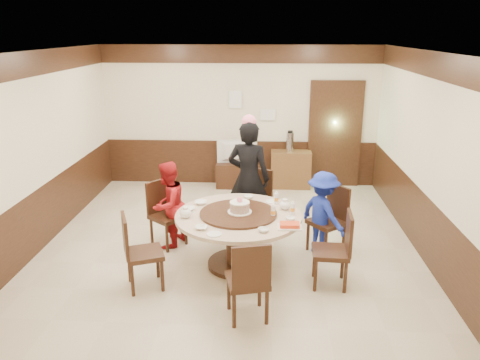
# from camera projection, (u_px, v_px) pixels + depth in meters

# --- Properties ---
(room) EXTENTS (6.00, 6.04, 2.84)m
(room) POSITION_uv_depth(u_px,v_px,m) (230.00, 176.00, 6.68)
(room) COLOR beige
(room) RESTS_ON ground
(banquet_table) EXTENTS (1.67, 1.67, 0.78)m
(banquet_table) POSITION_uv_depth(u_px,v_px,m) (238.00, 230.00, 6.23)
(banquet_table) COLOR black
(banquet_table) RESTS_ON ground
(chair_0) EXTENTS (0.62, 0.62, 0.97)m
(chair_0) POSITION_uv_depth(u_px,v_px,m) (327.00, 231.00, 6.73)
(chair_0) COLOR black
(chair_0) RESTS_ON ground
(chair_1) EXTENTS (0.59, 0.60, 0.97)m
(chair_1) POSITION_uv_depth(u_px,v_px,m) (255.00, 211.00, 7.47)
(chair_1) COLOR black
(chair_1) RESTS_ON ground
(chair_2) EXTENTS (0.62, 0.62, 0.97)m
(chair_2) POSITION_uv_depth(u_px,v_px,m) (168.00, 225.00, 6.94)
(chair_2) COLOR black
(chair_2) RESTS_ON ground
(chair_3) EXTENTS (0.58, 0.57, 0.97)m
(chair_3) POSITION_uv_depth(u_px,v_px,m) (143.00, 265.00, 5.78)
(chair_3) COLOR black
(chair_3) RESTS_ON ground
(chair_4) EXTENTS (0.53, 0.54, 0.97)m
(chair_4) POSITION_uv_depth(u_px,v_px,m) (248.00, 293.00, 5.15)
(chair_4) COLOR black
(chair_4) RESTS_ON ground
(chair_5) EXTENTS (0.47, 0.46, 0.97)m
(chair_5) POSITION_uv_depth(u_px,v_px,m) (332.00, 263.00, 5.83)
(chair_5) COLOR black
(chair_5) RESTS_ON ground
(person_standing) EXTENTS (0.73, 0.57, 1.80)m
(person_standing) POSITION_uv_depth(u_px,v_px,m) (249.00, 178.00, 7.17)
(person_standing) COLOR black
(person_standing) RESTS_ON ground
(person_red) EXTENTS (0.69, 0.76, 1.29)m
(person_red) POSITION_uv_depth(u_px,v_px,m) (168.00, 205.00, 6.81)
(person_red) COLOR #A7161A
(person_red) RESTS_ON ground
(person_blue) EXTENTS (0.83, 0.90, 1.21)m
(person_blue) POSITION_uv_depth(u_px,v_px,m) (323.00, 213.00, 6.59)
(person_blue) COLOR #182A9D
(person_blue) RESTS_ON ground
(birthday_cake) EXTENTS (0.32, 0.32, 0.21)m
(birthday_cake) POSITION_uv_depth(u_px,v_px,m) (240.00, 207.00, 6.15)
(birthday_cake) COLOR white
(birthday_cake) RESTS_ON banquet_table
(teapot_left) EXTENTS (0.17, 0.15, 0.13)m
(teapot_left) POSITION_uv_depth(u_px,v_px,m) (186.00, 213.00, 6.05)
(teapot_left) COLOR white
(teapot_left) RESTS_ON banquet_table
(teapot_right) EXTENTS (0.17, 0.15, 0.13)m
(teapot_right) POSITION_uv_depth(u_px,v_px,m) (285.00, 205.00, 6.33)
(teapot_right) COLOR white
(teapot_right) RESTS_ON banquet_table
(bowl_0) EXTENTS (0.17, 0.17, 0.04)m
(bowl_0) POSITION_uv_depth(u_px,v_px,m) (201.00, 203.00, 6.53)
(bowl_0) COLOR white
(bowl_0) RESTS_ON banquet_table
(bowl_1) EXTENTS (0.14, 0.14, 0.04)m
(bowl_1) POSITION_uv_depth(u_px,v_px,m) (264.00, 230.00, 5.64)
(bowl_1) COLOR white
(bowl_1) RESTS_ON banquet_table
(bowl_2) EXTENTS (0.15, 0.15, 0.04)m
(bowl_2) POSITION_uv_depth(u_px,v_px,m) (201.00, 228.00, 5.71)
(bowl_2) COLOR white
(bowl_2) RESTS_ON banquet_table
(bowl_3) EXTENTS (0.12, 0.12, 0.04)m
(bowl_3) POSITION_uv_depth(u_px,v_px,m) (290.00, 219.00, 5.99)
(bowl_3) COLOR white
(bowl_3) RESTS_ON banquet_table
(bowl_4) EXTENTS (0.16, 0.16, 0.04)m
(bowl_4) POSITION_uv_depth(u_px,v_px,m) (189.00, 209.00, 6.31)
(bowl_4) COLOR white
(bowl_4) RESTS_ON banquet_table
(bowl_5) EXTENTS (0.14, 0.14, 0.04)m
(bowl_5) POSITION_uv_depth(u_px,v_px,m) (249.00, 197.00, 6.75)
(bowl_5) COLOR white
(bowl_5) RESTS_ON banquet_table
(saucer_near) EXTENTS (0.18, 0.18, 0.01)m
(saucer_near) POSITION_uv_depth(u_px,v_px,m) (214.00, 234.00, 5.56)
(saucer_near) COLOR white
(saucer_near) RESTS_ON banquet_table
(saucer_far) EXTENTS (0.18, 0.18, 0.01)m
(saucer_far) POSITION_uv_depth(u_px,v_px,m) (272.00, 201.00, 6.62)
(saucer_far) COLOR white
(saucer_far) RESTS_ON banquet_table
(shrimp_platter) EXTENTS (0.30, 0.20, 0.06)m
(shrimp_platter) POSITION_uv_depth(u_px,v_px,m) (290.00, 226.00, 5.74)
(shrimp_platter) COLOR white
(shrimp_platter) RESTS_ON banquet_table
(bottle_0) EXTENTS (0.06, 0.06, 0.16)m
(bottle_0) POSITION_uv_depth(u_px,v_px,m) (273.00, 211.00, 6.05)
(bottle_0) COLOR white
(bottle_0) RESTS_ON banquet_table
(bottle_1) EXTENTS (0.06, 0.06, 0.16)m
(bottle_1) POSITION_uv_depth(u_px,v_px,m) (293.00, 209.00, 6.15)
(bottle_1) COLOR white
(bottle_1) RESTS_ON banquet_table
(bottle_2) EXTENTS (0.06, 0.06, 0.16)m
(bottle_2) POSITION_uv_depth(u_px,v_px,m) (276.00, 199.00, 6.52)
(bottle_2) COLOR white
(bottle_2) RESTS_ON banquet_table
(tv_stand) EXTENTS (0.85, 0.45, 0.50)m
(tv_stand) POSITION_uv_depth(u_px,v_px,m) (238.00, 175.00, 9.54)
(tv_stand) COLOR black
(tv_stand) RESTS_ON ground
(television) EXTENTS (0.82, 0.27, 0.47)m
(television) POSITION_uv_depth(u_px,v_px,m) (238.00, 152.00, 9.39)
(television) COLOR gray
(television) RESTS_ON tv_stand
(side_cabinet) EXTENTS (0.80, 0.40, 0.75)m
(side_cabinet) POSITION_uv_depth(u_px,v_px,m) (291.00, 169.00, 9.47)
(side_cabinet) COLOR brown
(side_cabinet) RESTS_ON ground
(thermos) EXTENTS (0.15, 0.15, 0.38)m
(thermos) POSITION_uv_depth(u_px,v_px,m) (290.00, 142.00, 9.30)
(thermos) COLOR silver
(thermos) RESTS_ON side_cabinet
(notice_left) EXTENTS (0.25, 0.00, 0.35)m
(notice_left) POSITION_uv_depth(u_px,v_px,m) (235.00, 100.00, 9.27)
(notice_left) COLOR white
(notice_left) RESTS_ON room
(notice_right) EXTENTS (0.30, 0.00, 0.22)m
(notice_right) POSITION_uv_depth(u_px,v_px,m) (268.00, 115.00, 9.33)
(notice_right) COLOR white
(notice_right) RESTS_ON room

